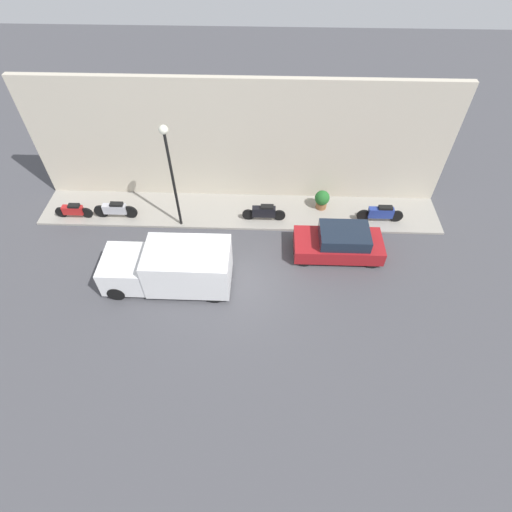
# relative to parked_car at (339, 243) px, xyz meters

# --- Properties ---
(ground_plane) EXTENTS (60.00, 60.00, 0.00)m
(ground_plane) POSITION_rel_parked_car_xyz_m (-2.01, 4.51, -0.65)
(ground_plane) COLOR #47474C
(sidewalk) EXTENTS (2.48, 19.14, 0.10)m
(sidewalk) POSITION_rel_parked_car_xyz_m (2.57, 4.51, -0.60)
(sidewalk) COLOR gray
(sidewalk) RESTS_ON ground_plane
(building_facade) EXTENTS (0.30, 19.14, 6.00)m
(building_facade) POSITION_rel_parked_car_xyz_m (3.96, 4.51, 2.35)
(building_facade) COLOR beige
(building_facade) RESTS_ON ground_plane
(parked_car) EXTENTS (1.72, 3.81, 1.38)m
(parked_car) POSITION_rel_parked_car_xyz_m (0.00, 0.00, 0.00)
(parked_car) COLOR maroon
(parked_car) RESTS_ON ground_plane
(delivery_van) EXTENTS (2.02, 5.10, 1.92)m
(delivery_van) POSITION_rel_parked_car_xyz_m (-1.90, 7.01, 0.32)
(delivery_van) COLOR white
(delivery_van) RESTS_ON ground_plane
(motorcycle_black) EXTENTS (0.30, 2.03, 0.86)m
(motorcycle_black) POSITION_rel_parked_car_xyz_m (1.98, 3.31, -0.09)
(motorcycle_black) COLOR black
(motorcycle_black) RESTS_ON sidewalk
(motorcycle_red) EXTENTS (0.30, 1.78, 0.77)m
(motorcycle_red) POSITION_rel_parked_car_xyz_m (1.84, 12.34, -0.14)
(motorcycle_red) COLOR #B21E1E
(motorcycle_red) RESTS_ON sidewalk
(motorcycle_blue) EXTENTS (0.30, 2.16, 0.88)m
(motorcycle_blue) POSITION_rel_parked_car_xyz_m (2.08, -2.16, -0.08)
(motorcycle_blue) COLOR navy
(motorcycle_blue) RESTS_ON sidewalk
(scooter_silver) EXTENTS (0.30, 2.06, 0.86)m
(scooter_silver) POSITION_rel_parked_car_xyz_m (1.90, 10.34, -0.08)
(scooter_silver) COLOR #B7B7BF
(scooter_silver) RESTS_ON sidewalk
(streetlamp) EXTENTS (0.37, 0.37, 5.10)m
(streetlamp) POSITION_rel_parked_car_xyz_m (1.56, 7.21, 2.91)
(streetlamp) COLOR black
(streetlamp) RESTS_ON sidewalk
(potted_plant) EXTENTS (0.71, 0.71, 0.96)m
(potted_plant) POSITION_rel_parked_car_xyz_m (2.95, 0.53, -0.04)
(potted_plant) COLOR brown
(potted_plant) RESTS_ON sidewalk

